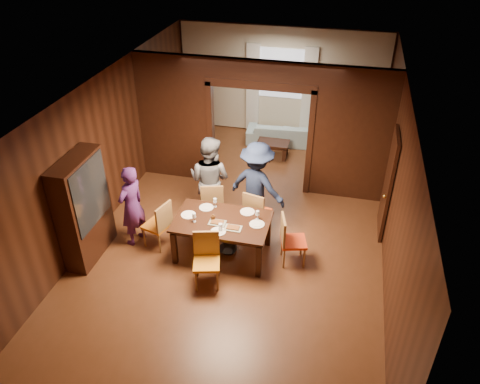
% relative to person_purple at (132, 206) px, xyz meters
% --- Properties ---
extents(floor, '(9.00, 9.00, 0.00)m').
position_rel_person_purple_xyz_m(floor, '(1.88, 0.97, -0.81)').
color(floor, '#593019').
rests_on(floor, ground).
extents(ceiling, '(5.50, 9.00, 0.02)m').
position_rel_person_purple_xyz_m(ceiling, '(1.88, 0.97, 2.09)').
color(ceiling, silver).
rests_on(ceiling, room_walls).
extents(room_walls, '(5.52, 9.01, 2.90)m').
position_rel_person_purple_xyz_m(room_walls, '(1.88, 2.85, 0.69)').
color(room_walls, black).
rests_on(room_walls, floor).
extents(person_purple, '(0.55, 0.68, 1.62)m').
position_rel_person_purple_xyz_m(person_purple, '(0.00, 0.00, 0.00)').
color(person_purple, '#4B205D').
rests_on(person_purple, floor).
extents(person_grey, '(1.02, 0.87, 1.83)m').
position_rel_person_purple_xyz_m(person_grey, '(1.19, 1.07, 0.11)').
color(person_grey, '#5B5D63').
rests_on(person_grey, floor).
extents(person_navy, '(1.32, 1.01, 1.81)m').
position_rel_person_purple_xyz_m(person_navy, '(2.14, 1.09, 0.09)').
color(person_navy, '#192440').
rests_on(person_navy, floor).
extents(sofa, '(1.94, 0.89, 0.55)m').
position_rel_person_purple_xyz_m(sofa, '(2.08, 4.82, -0.54)').
color(sofa, '#9CC0CD').
rests_on(sofa, floor).
extents(serving_bowl, '(0.34, 0.34, 0.08)m').
position_rel_person_purple_xyz_m(serving_bowl, '(1.81, 0.08, -0.01)').
color(serving_bowl, black).
rests_on(serving_bowl, dining_table).
extents(dining_table, '(1.70, 1.06, 0.76)m').
position_rel_person_purple_xyz_m(dining_table, '(1.72, 0.02, -0.43)').
color(dining_table, black).
rests_on(dining_table, floor).
extents(coffee_table, '(0.80, 0.50, 0.40)m').
position_rel_person_purple_xyz_m(coffee_table, '(1.96, 3.99, -0.61)').
color(coffee_table, black).
rests_on(coffee_table, floor).
extents(chair_left, '(0.55, 0.55, 0.97)m').
position_rel_person_purple_xyz_m(chair_left, '(0.46, -0.01, -0.33)').
color(chair_left, orange).
rests_on(chair_left, floor).
extents(chair_right, '(0.54, 0.54, 0.97)m').
position_rel_person_purple_xyz_m(chair_right, '(3.02, 0.10, -0.33)').
color(chair_right, '#ED3F16').
rests_on(chair_right, floor).
extents(chair_far_l, '(0.55, 0.55, 0.97)m').
position_rel_person_purple_xyz_m(chair_far_l, '(1.27, 0.95, -0.33)').
color(chair_far_l, '#DE5114').
rests_on(chair_far_l, floor).
extents(chair_far_r, '(0.53, 0.53, 0.97)m').
position_rel_person_purple_xyz_m(chair_far_r, '(2.21, 0.83, -0.33)').
color(chair_far_r, '#E44715').
rests_on(chair_far_r, floor).
extents(chair_near, '(0.54, 0.54, 0.97)m').
position_rel_person_purple_xyz_m(chair_near, '(1.68, -0.81, -0.33)').
color(chair_near, orange).
rests_on(chair_near, floor).
extents(hutch, '(0.40, 1.20, 2.00)m').
position_rel_person_purple_xyz_m(hutch, '(-0.65, -0.53, 0.19)').
color(hutch, black).
rests_on(hutch, floor).
extents(door_right, '(0.06, 0.90, 2.10)m').
position_rel_person_purple_xyz_m(door_right, '(4.58, 1.47, 0.24)').
color(door_right, black).
rests_on(door_right, floor).
extents(window_far, '(1.20, 0.03, 1.30)m').
position_rel_person_purple_xyz_m(window_far, '(1.88, 5.41, 0.89)').
color(window_far, silver).
rests_on(window_far, back_wall).
extents(curtain_left, '(0.35, 0.06, 2.40)m').
position_rel_person_purple_xyz_m(curtain_left, '(1.13, 5.37, 0.44)').
color(curtain_left, white).
rests_on(curtain_left, back_wall).
extents(curtain_right, '(0.35, 0.06, 2.40)m').
position_rel_person_purple_xyz_m(curtain_right, '(2.63, 5.37, 0.44)').
color(curtain_right, white).
rests_on(curtain_right, back_wall).
extents(plate_left, '(0.27, 0.27, 0.01)m').
position_rel_person_purple_xyz_m(plate_left, '(1.09, 0.03, -0.05)').
color(plate_left, white).
rests_on(plate_left, dining_table).
extents(plate_far_l, '(0.27, 0.27, 0.01)m').
position_rel_person_purple_xyz_m(plate_far_l, '(1.34, 0.33, -0.05)').
color(plate_far_l, silver).
rests_on(plate_far_l, dining_table).
extents(plate_far_r, '(0.27, 0.27, 0.01)m').
position_rel_person_purple_xyz_m(plate_far_r, '(2.11, 0.37, -0.05)').
color(plate_far_r, silver).
rests_on(plate_far_r, dining_table).
extents(plate_right, '(0.27, 0.27, 0.01)m').
position_rel_person_purple_xyz_m(plate_right, '(2.36, 0.05, -0.05)').
color(plate_right, silver).
rests_on(plate_right, dining_table).
extents(plate_near, '(0.27, 0.27, 0.01)m').
position_rel_person_purple_xyz_m(plate_near, '(1.75, -0.32, -0.05)').
color(plate_near, silver).
rests_on(plate_near, dining_table).
extents(platter_a, '(0.30, 0.20, 0.04)m').
position_rel_person_purple_xyz_m(platter_a, '(1.67, -0.08, -0.03)').
color(platter_a, gray).
rests_on(platter_a, dining_table).
extents(platter_b, '(0.30, 0.20, 0.04)m').
position_rel_person_purple_xyz_m(platter_b, '(1.98, -0.17, -0.03)').
color(platter_b, gray).
rests_on(platter_b, dining_table).
extents(wineglass_left, '(0.08, 0.08, 0.18)m').
position_rel_person_purple_xyz_m(wineglass_left, '(1.26, -0.13, 0.04)').
color(wineglass_left, white).
rests_on(wineglass_left, dining_table).
extents(wineglass_far, '(0.08, 0.08, 0.18)m').
position_rel_person_purple_xyz_m(wineglass_far, '(1.49, 0.41, 0.04)').
color(wineglass_far, white).
rests_on(wineglass_far, dining_table).
extents(wineglass_right, '(0.08, 0.08, 0.18)m').
position_rel_person_purple_xyz_m(wineglass_right, '(2.33, 0.20, 0.04)').
color(wineglass_right, silver).
rests_on(wineglass_right, dining_table).
extents(tumbler, '(0.07, 0.07, 0.14)m').
position_rel_person_purple_xyz_m(tumbler, '(1.78, -0.27, 0.02)').
color(tumbler, silver).
rests_on(tumbler, dining_table).
extents(condiment_jar, '(0.08, 0.08, 0.11)m').
position_rel_person_purple_xyz_m(condiment_jar, '(1.57, -0.00, 0.00)').
color(condiment_jar, '#452710').
rests_on(condiment_jar, dining_table).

